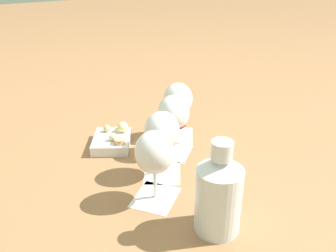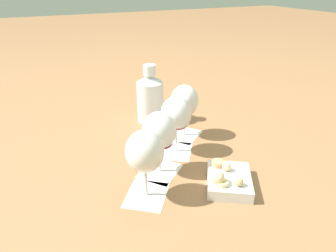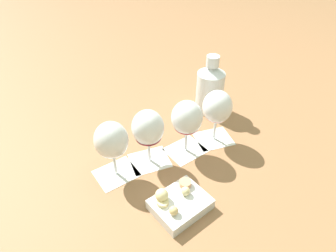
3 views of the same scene
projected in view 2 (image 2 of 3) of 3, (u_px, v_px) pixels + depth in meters
The scene contains 11 objects.
ground_plane at pixel (168, 160), 0.89m from camera, with size 8.00×8.00×0.00m, color #936642.
tasting_card_0 at pixel (184, 135), 1.03m from camera, with size 0.15×0.15×0.00m.
tasting_card_1 at pixel (175, 151), 0.93m from camera, with size 0.14×0.15×0.00m.
tasting_card_2 at pixel (160, 171), 0.84m from camera, with size 0.15×0.15×0.00m.
tasting_card_3 at pixel (147, 195), 0.74m from camera, with size 0.14×0.15×0.00m.
wine_glass_0 at pixel (184, 103), 0.98m from camera, with size 0.09×0.09×0.18m.
wine_glass_1 at pixel (176, 116), 0.88m from camera, with size 0.09×0.09×0.18m.
wine_glass_2 at pixel (159, 134), 0.78m from camera, with size 0.09×0.09×0.18m.
wine_glass_3 at pixel (145, 155), 0.69m from camera, with size 0.09×0.09×0.18m.
ceramic_vase at pixel (150, 97), 1.10m from camera, with size 0.10×0.10×0.21m.
snack_dish at pixel (228, 180), 0.77m from camera, with size 0.17×0.17×0.06m.
Camera 2 is at (0.32, 0.68, 0.49)m, focal length 32.00 mm.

